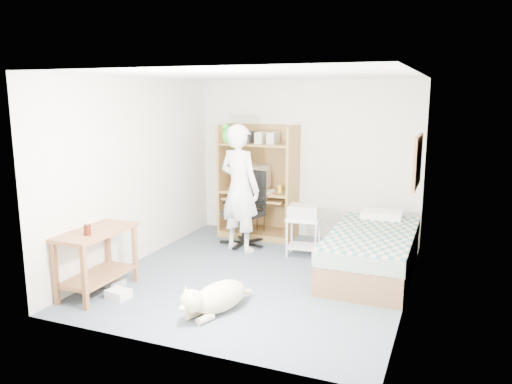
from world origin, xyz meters
TOP-DOWN VIEW (x-y plane):
  - floor at (0.00, 0.00)m, footprint 4.00×4.00m
  - wall_back at (0.00, 2.00)m, footprint 3.60×0.02m
  - wall_right at (1.80, 0.00)m, footprint 0.02×4.00m
  - wall_left at (-1.80, 0.00)m, footprint 0.02×4.00m
  - ceiling at (0.00, 0.00)m, footprint 3.60×4.00m
  - computer_hutch at (-0.70, 1.74)m, footprint 1.20×0.63m
  - bed at (1.30, 0.62)m, footprint 1.02×2.02m
  - side_desk at (-1.55, -1.20)m, footprint 0.50×1.00m
  - corkboard at (1.77, 0.90)m, footprint 0.04×0.94m
  - office_chair at (-0.70, 1.20)m, footprint 0.64×0.65m
  - person at (-0.67, 0.89)m, footprint 0.79×0.64m
  - parrot at (-0.87, 0.91)m, footprint 0.14×0.24m
  - dog at (-0.03, -1.18)m, footprint 0.56×1.01m
  - printer_cart at (0.28, 0.99)m, footprint 0.50×0.42m
  - printer at (0.28, 0.99)m, footprint 0.45×0.36m
  - crt_monitor at (-0.81, 1.75)m, footprint 0.46×0.48m
  - keyboard at (-0.70, 1.58)m, footprint 0.45×0.16m
  - pencil_cup at (-0.32, 1.65)m, footprint 0.08×0.08m
  - drink_glass at (-1.50, -1.39)m, footprint 0.08×0.08m
  - floor_box_a at (-1.23, -1.26)m, footprint 0.27×0.23m
  - floor_box_b at (-1.50, -0.98)m, footprint 0.24×0.26m

SIDE VIEW (x-z plane):
  - floor at x=0.00m, z-range 0.00..0.00m
  - floor_box_b at x=-1.50m, z-range 0.00..0.08m
  - floor_box_a at x=-1.23m, z-range 0.00..0.10m
  - dog at x=-0.03m, z-range -0.03..0.37m
  - bed at x=1.30m, z-range -0.04..0.62m
  - printer_cart at x=0.28m, z-range 0.09..0.65m
  - office_chair at x=-0.70m, z-range -0.16..0.96m
  - side_desk at x=-1.55m, z-range 0.12..0.87m
  - printer at x=0.28m, z-range 0.56..0.74m
  - keyboard at x=-0.70m, z-range 0.66..0.69m
  - drink_glass at x=-1.50m, z-range 0.75..0.87m
  - pencil_cup at x=-0.32m, z-range 0.76..0.88m
  - computer_hutch at x=-0.70m, z-range -0.08..1.72m
  - person at x=-0.67m, z-range 0.00..1.86m
  - crt_monitor at x=-0.81m, z-range 0.77..1.16m
  - wall_back at x=0.00m, z-range 0.00..2.50m
  - wall_right at x=1.80m, z-range 0.00..2.50m
  - wall_left at x=-1.80m, z-range 0.00..2.50m
  - corkboard at x=1.77m, z-range 1.12..1.78m
  - parrot at x=-0.87m, z-range 1.52..1.89m
  - ceiling at x=0.00m, z-range 2.49..2.51m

